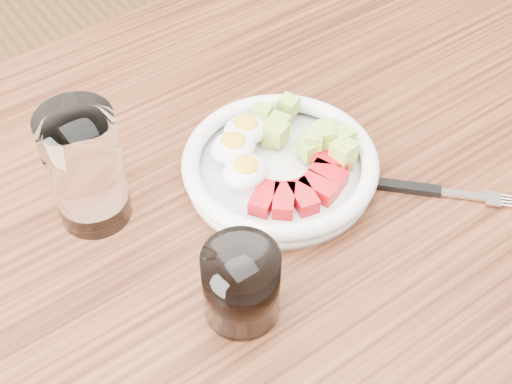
% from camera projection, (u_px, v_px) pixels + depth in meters
% --- Properties ---
extents(dining_table, '(1.50, 0.90, 0.77)m').
position_uv_depth(dining_table, '(267.00, 260.00, 0.92)').
color(dining_table, brown).
rests_on(dining_table, ground).
extents(bowl, '(0.24, 0.24, 0.06)m').
position_uv_depth(bowl, '(279.00, 163.00, 0.86)').
color(bowl, white).
rests_on(bowl, dining_table).
extents(fork, '(0.15, 0.16, 0.01)m').
position_uv_depth(fork, '(423.00, 189.00, 0.86)').
color(fork, black).
rests_on(fork, dining_table).
extents(water_glass, '(0.08, 0.08, 0.15)m').
position_uv_depth(water_glass, '(86.00, 168.00, 0.78)').
color(water_glass, white).
rests_on(water_glass, dining_table).
extents(coffee_glass, '(0.08, 0.08, 0.09)m').
position_uv_depth(coffee_glass, '(241.00, 285.00, 0.72)').
color(coffee_glass, white).
rests_on(coffee_glass, dining_table).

